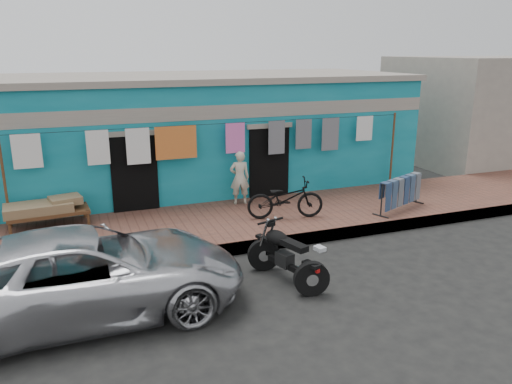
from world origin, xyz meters
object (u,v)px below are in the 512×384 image
seated_person (240,178)px  motorcycle (287,255)px  charpoy (49,213)px  jeans_rack (400,193)px  car (86,273)px  bicycle (285,194)px

seated_person → motorcycle: 4.10m
charpoy → jeans_rack: 8.24m
car → jeans_rack: bearing=-74.6°
motorcycle → charpoy: size_ratio=0.93×
charpoy → jeans_rack: size_ratio=1.08×
seated_person → jeans_rack: 3.99m
jeans_rack → motorcycle: bearing=-151.1°
bicycle → jeans_rack: bicycle is taller
motorcycle → jeans_rack: jeans_rack is taller
car → motorcycle: (3.38, -0.07, -0.18)m
car → jeans_rack: (7.42, 2.16, -0.04)m
car → bicycle: bearing=-61.3°
jeans_rack → bicycle: bearing=172.3°
bicycle → motorcycle: 2.87m
bicycle → seated_person: bearing=37.4°
seated_person → charpoy: size_ratio=0.74×
motorcycle → charpoy: 5.62m
seated_person → car: bearing=56.7°
seated_person → charpoy: (-4.52, -0.12, -0.38)m
charpoy → jeans_rack: (8.06, -1.70, 0.11)m
motorcycle → charpoy: bearing=118.6°
bicycle → jeans_rack: (2.91, -0.39, -0.15)m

